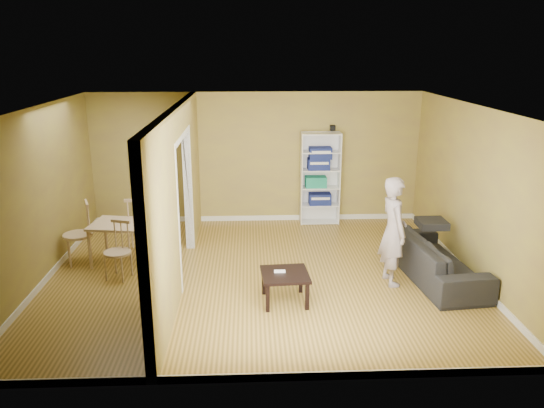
% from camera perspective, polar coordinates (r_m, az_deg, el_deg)
% --- Properties ---
extents(room_shell, '(6.50, 6.50, 6.50)m').
position_cam_1_polar(room_shell, '(7.91, -1.38, 0.96)').
color(room_shell, '#AE883E').
rests_on(room_shell, ground).
extents(partition, '(0.22, 5.50, 2.60)m').
position_cam_1_polar(partition, '(7.98, -10.04, 0.84)').
color(partition, olive).
rests_on(partition, ground).
extents(wall_speaker, '(0.10, 0.10, 0.10)m').
position_cam_1_polar(wall_speaker, '(10.55, 6.54, 8.13)').
color(wall_speaker, black).
rests_on(wall_speaker, room_shell).
extents(sofa, '(2.23, 1.13, 0.82)m').
position_cam_1_polar(sofa, '(8.49, 17.31, -5.05)').
color(sofa, black).
rests_on(sofa, ground).
extents(person, '(0.76, 0.63, 1.92)m').
position_cam_1_polar(person, '(7.97, 12.97, -1.88)').
color(person, slate).
rests_on(person, ground).
extents(bookshelf, '(0.77, 0.34, 1.83)m').
position_cam_1_polar(bookshelf, '(10.61, 5.16, 2.81)').
color(bookshelf, white).
rests_on(bookshelf, ground).
extents(paper_box_navy_a, '(0.43, 0.28, 0.22)m').
position_cam_1_polar(paper_box_navy_a, '(10.68, 5.16, 0.57)').
color(paper_box_navy_a, navy).
rests_on(paper_box_navy_a, bookshelf).
extents(paper_box_teal, '(0.41, 0.27, 0.21)m').
position_cam_1_polar(paper_box_teal, '(10.57, 4.72, 2.41)').
color(paper_box_teal, '#137E7D').
rests_on(paper_box_teal, bookshelf).
extents(paper_box_navy_b, '(0.42, 0.28, 0.22)m').
position_cam_1_polar(paper_box_navy_b, '(10.50, 5.02, 4.32)').
color(paper_box_navy_b, navy).
rests_on(paper_box_navy_b, bookshelf).
extents(paper_box_navy_c, '(0.43, 0.28, 0.22)m').
position_cam_1_polar(paper_box_navy_c, '(10.46, 5.22, 5.53)').
color(paper_box_navy_c, navy).
rests_on(paper_box_navy_c, bookshelf).
extents(coffee_table, '(0.64, 0.64, 0.43)m').
position_cam_1_polar(coffee_table, '(7.39, 1.40, -7.91)').
color(coffee_table, black).
rests_on(coffee_table, ground).
extents(game_controller, '(0.16, 0.04, 0.03)m').
position_cam_1_polar(game_controller, '(7.38, 0.84, -7.25)').
color(game_controller, white).
rests_on(game_controller, coffee_table).
extents(dining_table, '(1.10, 0.73, 0.68)m').
position_cam_1_polar(dining_table, '(8.93, -15.41, -2.46)').
color(dining_table, tan).
rests_on(dining_table, ground).
extents(chair_left, '(0.61, 0.61, 1.03)m').
position_cam_1_polar(chair_left, '(9.19, -20.18, -2.96)').
color(chair_left, tan).
rests_on(chair_left, ground).
extents(chair_near, '(0.51, 0.51, 0.90)m').
position_cam_1_polar(chair_near, '(8.42, -16.31, -4.86)').
color(chair_near, tan).
rests_on(chair_near, ground).
extents(chair_far, '(0.47, 0.47, 1.00)m').
position_cam_1_polar(chair_far, '(9.43, -14.18, -2.06)').
color(chair_far, '#CFAF82').
rests_on(chair_far, ground).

